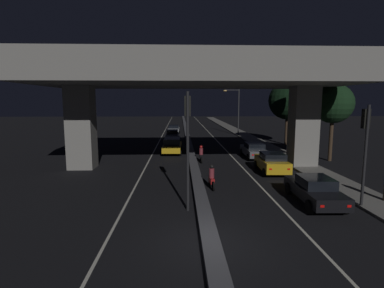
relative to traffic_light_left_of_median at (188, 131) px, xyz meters
The scene contains 19 objects.
ground_plane 5.34m from the traffic_light_left_of_median, 78.30° to the right, with size 200.00×200.00×0.00m, color black.
lane_line_left_inner 31.81m from the traffic_light_left_of_median, 95.78° to the left, with size 0.12×126.00×0.00m, color beige.
lane_line_right_inner 31.99m from the traffic_light_left_of_median, 81.55° to the left, with size 0.12×126.00×0.00m, color beige.
median_divider 31.64m from the traffic_light_left_of_median, 88.64° to the left, with size 0.69×126.00×0.26m, color #4C4C51.
sidewalk_right 26.55m from the traffic_light_left_of_median, 68.25° to the left, with size 2.38×126.00×0.14m, color slate.
elevated_overpass 10.32m from the traffic_light_left_of_median, 85.63° to the left, with size 24.13×11.09×9.49m.
traffic_light_left_of_median is the anchor object (origin of this frame).
traffic_light_right_of_median 8.66m from the traffic_light_left_of_median, ahead, with size 0.30×0.49×5.11m.
street_lamp 33.56m from the traffic_light_left_of_median, 75.51° to the left, with size 2.51×0.32×7.22m.
car_black_lead 7.33m from the traffic_light_left_of_median, ahead, with size 1.99×4.66×1.43m.
car_taxi_yellow_second 10.44m from the traffic_light_left_of_median, 49.45° to the left, with size 2.06×4.23×1.52m.
car_grey_third 15.47m from the traffic_light_left_of_median, 64.11° to the left, with size 1.92×4.62×1.43m.
car_taxi_yellow_lead_oncoming 16.80m from the traffic_light_left_of_median, 94.05° to the left, with size 2.07×4.78×1.58m.
car_grey_second_oncoming 26.18m from the traffic_light_left_of_median, 93.08° to the left, with size 1.85×4.52×1.54m.
car_silver_third_oncoming 36.43m from the traffic_light_left_of_median, 92.23° to the left, with size 2.13×4.09×1.37m.
motorcycle_red_filtering_near 5.11m from the traffic_light_left_of_median, 66.87° to the left, with size 0.34×1.74×1.48m.
motorcycle_black_filtering_mid 12.31m from the traffic_light_left_of_median, 82.84° to the left, with size 0.32×1.74×1.46m.
roadside_tree_kerbside_near 17.68m from the traffic_light_left_of_median, 42.18° to the left, with size 3.46×3.46×6.84m.
roadside_tree_kerbside_mid 25.73m from the traffic_light_left_of_median, 60.07° to the left, with size 4.65×4.65×7.75m.
Camera 1 is at (-1.10, -10.49, 5.24)m, focal length 28.00 mm.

